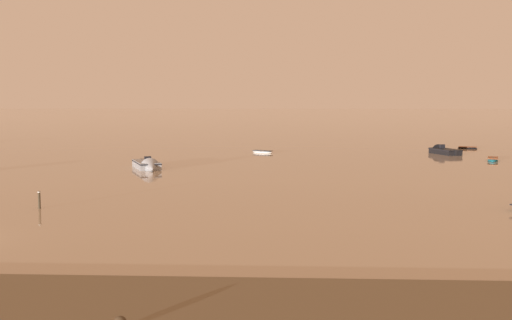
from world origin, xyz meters
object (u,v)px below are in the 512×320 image
(motorboat_moored_2, at_px, (441,152))
(motorboat_moored_3, at_px, (148,166))
(rowboat_moored_0, at_px, (493,160))
(rowboat_moored_1, at_px, (262,152))
(rowboat_moored_2, at_px, (467,148))
(mooring_post_near, at_px, (39,200))

(motorboat_moored_2, xyz_separation_m, motorboat_moored_3, (-37.93, -21.57, 0.02))
(rowboat_moored_0, xyz_separation_m, rowboat_moored_1, (-29.83, 9.90, -0.02))
(rowboat_moored_0, bearing_deg, motorboat_moored_2, 39.92)
(rowboat_moored_0, distance_m, rowboat_moored_2, 19.09)
(motorboat_moored_2, relative_size, mooring_post_near, 4.57)
(motorboat_moored_3, bearing_deg, rowboat_moored_2, 101.56)
(rowboat_moored_1, bearing_deg, rowboat_moored_2, 45.71)
(rowboat_moored_0, relative_size, motorboat_moored_3, 0.56)
(motorboat_moored_2, relative_size, motorboat_moored_3, 0.93)
(rowboat_moored_1, xyz_separation_m, rowboat_moored_2, (31.95, 9.07, -0.01))
(rowboat_moored_1, bearing_deg, mooring_post_near, -77.51)
(motorboat_moored_2, relative_size, rowboat_moored_1, 1.93)
(motorboat_moored_2, distance_m, rowboat_moored_1, 25.80)
(rowboat_moored_2, bearing_deg, mooring_post_near, -116.31)
(rowboat_moored_1, relative_size, mooring_post_near, 2.37)
(motorboat_moored_3, xyz_separation_m, mooring_post_near, (-2.46, -25.41, 0.31))
(rowboat_moored_0, xyz_separation_m, motorboat_moored_3, (-41.96, -11.38, 0.15))
(motorboat_moored_3, relative_size, rowboat_moored_1, 2.08)
(motorboat_moored_2, bearing_deg, rowboat_moored_1, 71.27)
(rowboat_moored_1, bearing_deg, rowboat_moored_0, 11.49)
(motorboat_moored_3, distance_m, mooring_post_near, 25.53)
(rowboat_moored_0, relative_size, mooring_post_near, 2.78)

